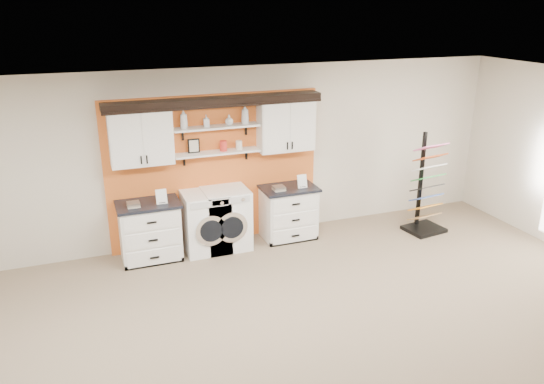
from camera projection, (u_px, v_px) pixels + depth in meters
name	position (u px, v px, depth m)	size (l,w,h in m)	color
ceiling	(332.00, 119.00, 4.37)	(10.00, 10.00, 0.00)	white
wall_back	(214.00, 157.00, 8.36)	(10.00, 10.00, 0.00)	beige
accent_panel	(215.00, 170.00, 8.40)	(3.40, 0.07, 2.40)	orange
upper_cabinet_left	(141.00, 136.00, 7.65)	(0.90, 0.35, 0.84)	white
upper_cabinet_right	(286.00, 125.00, 8.39)	(0.90, 0.35, 0.84)	white
shelf_lower	(217.00, 152.00, 8.14)	(1.32, 0.28, 0.03)	white
shelf_upper	(216.00, 127.00, 8.01)	(1.32, 0.28, 0.03)	white
crown_molding	(215.00, 101.00, 7.89)	(3.30, 0.41, 0.13)	black
picture_frame	(194.00, 146.00, 8.03)	(0.18, 0.02, 0.22)	black
canister_red	(223.00, 146.00, 8.14)	(0.11, 0.11, 0.16)	red
canister_cream	(239.00, 145.00, 8.23)	(0.10, 0.10, 0.14)	silver
base_cabinet_left	(150.00, 231.00, 7.99)	(0.93, 0.66, 0.91)	white
base_cabinet_right	(288.00, 212.00, 8.74)	(0.90, 0.66, 0.88)	white
washer	(206.00, 222.00, 8.27)	(0.68, 0.71, 0.96)	white
dryer	(226.00, 218.00, 8.37)	(0.70, 0.71, 0.97)	white
sample_rack	(426.00, 201.00, 8.96)	(0.68, 0.59, 1.70)	black
soap_bottle_a	(184.00, 119.00, 7.79)	(0.11, 0.11, 0.29)	silver
soap_bottle_b	(206.00, 121.00, 7.92)	(0.08, 0.08, 0.18)	silver
soap_bottle_c	(229.00, 120.00, 8.04)	(0.12, 0.12, 0.16)	silver
soap_bottle_d	(245.00, 114.00, 8.10)	(0.12, 0.12, 0.30)	silver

